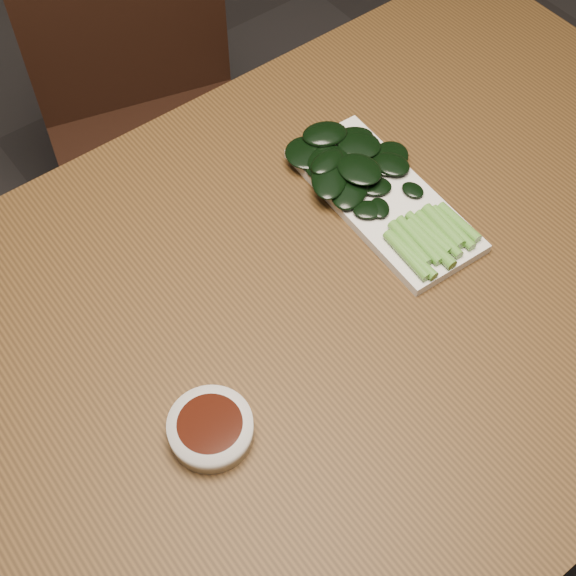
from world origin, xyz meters
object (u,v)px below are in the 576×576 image
(chair_far, at_px, (151,119))
(serving_plate, at_px, (383,199))
(sauce_bowl, at_px, (211,429))
(gai_lan, at_px, (367,180))
(table, at_px, (294,351))

(chair_far, height_order, serving_plate, chair_far)
(chair_far, relative_size, sauce_bowl, 9.50)
(chair_far, distance_m, sauce_bowl, 0.84)
(sauce_bowl, xyz_separation_m, serving_plate, (0.37, 0.14, -0.01))
(chair_far, relative_size, serving_plate, 3.03)
(sauce_bowl, relative_size, gai_lan, 0.31)
(gai_lan, bearing_deg, chair_far, 93.95)
(serving_plate, distance_m, gai_lan, 0.03)
(gai_lan, bearing_deg, table, -152.47)
(sauce_bowl, distance_m, serving_plate, 0.40)
(chair_far, xyz_separation_m, gai_lan, (0.04, -0.56, 0.29))
(chair_far, bearing_deg, gai_lan, -70.61)
(chair_far, bearing_deg, sauce_bowl, -98.90)
(serving_plate, relative_size, gai_lan, 0.96)
(chair_far, height_order, sauce_bowl, chair_far)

